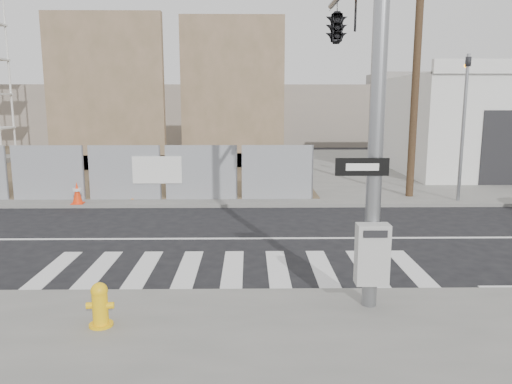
{
  "coord_description": "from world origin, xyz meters",
  "views": [
    {
      "loc": [
        0.37,
        -13.16,
        3.7
      ],
      "look_at": [
        0.54,
        -0.58,
        1.4
      ],
      "focal_mm": 35.0,
      "sensor_mm": 36.0,
      "label": 1
    }
  ],
  "objects_px": {
    "auto_shop": "(509,124)",
    "traffic_cone_c": "(77,193)",
    "signal_pole": "(347,50)",
    "traffic_cone_d": "(135,190)",
    "fire_hydrant": "(100,305)"
  },
  "relations": [
    {
      "from": "fire_hydrant",
      "to": "traffic_cone_c",
      "type": "distance_m",
      "value": 10.47
    },
    {
      "from": "fire_hydrant",
      "to": "traffic_cone_c",
      "type": "relative_size",
      "value": 0.93
    },
    {
      "from": "traffic_cone_c",
      "to": "traffic_cone_d",
      "type": "bearing_deg",
      "value": 26.89
    },
    {
      "from": "signal_pole",
      "to": "auto_shop",
      "type": "distance_m",
      "value": 19.04
    },
    {
      "from": "auto_shop",
      "to": "fire_hydrant",
      "type": "xyz_separation_m",
      "value": [
        -16.03,
        -18.55,
        -2.05
      ]
    },
    {
      "from": "signal_pole",
      "to": "traffic_cone_c",
      "type": "height_order",
      "value": "signal_pole"
    },
    {
      "from": "auto_shop",
      "to": "fire_hydrant",
      "type": "relative_size",
      "value": 16.45
    },
    {
      "from": "auto_shop",
      "to": "traffic_cone_d",
      "type": "bearing_deg",
      "value": -156.38
    },
    {
      "from": "traffic_cone_c",
      "to": "auto_shop",
      "type": "bearing_deg",
      "value": 23.93
    },
    {
      "from": "signal_pole",
      "to": "traffic_cone_d",
      "type": "xyz_separation_m",
      "value": [
        -6.36,
        7.2,
        -4.36
      ]
    },
    {
      "from": "fire_hydrant",
      "to": "traffic_cone_d",
      "type": "relative_size",
      "value": 1.17
    },
    {
      "from": "auto_shop",
      "to": "traffic_cone_c",
      "type": "height_order",
      "value": "auto_shop"
    },
    {
      "from": "fire_hydrant",
      "to": "traffic_cone_d",
      "type": "xyz_separation_m",
      "value": [
        -1.84,
        10.73,
        -0.06
      ]
    },
    {
      "from": "traffic_cone_d",
      "to": "auto_shop",
      "type": "bearing_deg",
      "value": 23.62
    },
    {
      "from": "signal_pole",
      "to": "fire_hydrant",
      "type": "height_order",
      "value": "signal_pole"
    }
  ]
}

